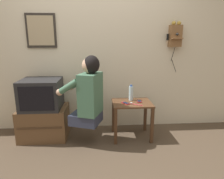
{
  "coord_description": "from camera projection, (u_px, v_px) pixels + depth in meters",
  "views": [
    {
      "loc": [
        0.06,
        -1.87,
        1.36
      ],
      "look_at": [
        0.23,
        0.69,
        0.72
      ],
      "focal_mm": 32.0,
      "sensor_mm": 36.0,
      "label": 1
    }
  ],
  "objects": [
    {
      "name": "ground_plane",
      "position": [
        95.0,
        170.0,
        2.14
      ],
      "size": [
        14.0,
        14.0,
        0.0
      ],
      "primitive_type": "plane",
      "color": "#4C3D2D"
    },
    {
      "name": "wall_back",
      "position": [
        94.0,
        46.0,
        2.95
      ],
      "size": [
        6.8,
        0.05,
        2.55
      ],
      "color": "beige",
      "rests_on": "ground_plane"
    },
    {
      "name": "side_table",
      "position": [
        132.0,
        110.0,
        2.79
      ],
      "size": [
        0.54,
        0.44,
        0.52
      ],
      "color": "#51331E",
      "rests_on": "ground_plane"
    },
    {
      "name": "person",
      "position": [
        88.0,
        93.0,
        2.54
      ],
      "size": [
        0.59,
        0.51,
        0.89
      ],
      "rotation": [
        0.0,
        0.0,
        1.22
      ],
      "color": "#2D3347",
      "rests_on": "ground_plane"
    },
    {
      "name": "tv_stand",
      "position": [
        45.0,
        122.0,
        2.84
      ],
      "size": [
        0.64,
        0.5,
        0.44
      ],
      "color": "brown",
      "rests_on": "ground_plane"
    },
    {
      "name": "television",
      "position": [
        41.0,
        94.0,
        2.72
      ],
      "size": [
        0.52,
        0.48,
        0.4
      ],
      "color": "#232326",
      "rests_on": "tv_stand"
    },
    {
      "name": "wall_phone_antique",
      "position": [
        175.0,
        35.0,
        2.92
      ],
      "size": [
        0.21,
        0.18,
        0.74
      ],
      "color": "brown"
    },
    {
      "name": "framed_picture",
      "position": [
        41.0,
        31.0,
        2.82
      ],
      "size": [
        0.42,
        0.03,
        0.47
      ],
      "color": "#2D2823"
    },
    {
      "name": "cell_phone_held",
      "position": [
        126.0,
        103.0,
        2.7
      ],
      "size": [
        0.12,
        0.14,
        0.01
      ],
      "rotation": [
        0.0,
        0.0,
        0.54
      ],
      "color": "maroon",
      "rests_on": "side_table"
    },
    {
      "name": "cell_phone_spare",
      "position": [
        139.0,
        101.0,
        2.79
      ],
      "size": [
        0.08,
        0.13,
        0.01
      ],
      "rotation": [
        0.0,
        0.0,
        -0.13
      ],
      "color": "maroon",
      "rests_on": "side_table"
    },
    {
      "name": "water_bottle",
      "position": [
        131.0,
        93.0,
        2.83
      ],
      "size": [
        0.06,
        0.06,
        0.22
      ],
      "color": "silver",
      "rests_on": "side_table"
    },
    {
      "name": "toothbrush",
      "position": [
        136.0,
        104.0,
        2.65
      ],
      "size": [
        0.15,
        0.1,
        0.02
      ],
      "rotation": [
        0.0,
        0.0,
        0.99
      ],
      "color": "#D83F4C",
      "rests_on": "side_table"
    }
  ]
}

